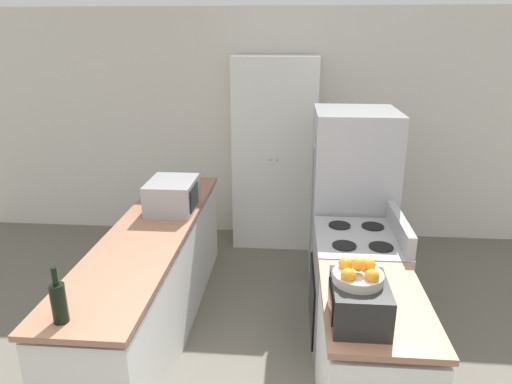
# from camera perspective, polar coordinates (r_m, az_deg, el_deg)

# --- Properties ---
(wall_back) EXTENTS (7.00, 0.06, 2.60)m
(wall_back) POSITION_cam_1_polar(r_m,az_deg,el_deg) (5.32, 1.43, 8.14)
(wall_back) COLOR silver
(wall_back) RESTS_ON ground_plane
(counter_left) EXTENTS (0.60, 2.74, 0.88)m
(counter_left) POSITION_cam_1_polar(r_m,az_deg,el_deg) (3.84, -12.61, -10.71)
(counter_left) COLOR silver
(counter_left) RESTS_ON ground_plane
(counter_right) EXTENTS (0.60, 0.95, 0.88)m
(counter_right) POSITION_cam_1_polar(r_m,az_deg,el_deg) (2.98, 14.01, -20.48)
(counter_right) COLOR silver
(counter_right) RESTS_ON ground_plane
(pantry_cabinet) EXTENTS (0.90, 0.49, 2.10)m
(pantry_cabinet) POSITION_cam_1_polar(r_m,az_deg,el_deg) (5.09, 2.33, 4.78)
(pantry_cabinet) COLOR silver
(pantry_cabinet) RESTS_ON ground_plane
(stove) EXTENTS (0.66, 0.76, 1.04)m
(stove) POSITION_cam_1_polar(r_m,az_deg,el_deg) (3.69, 12.29, -11.55)
(stove) COLOR #9E9EA3
(stove) RESTS_ON ground_plane
(refrigerator) EXTENTS (0.73, 0.77, 1.70)m
(refrigerator) POSITION_cam_1_polar(r_m,az_deg,el_deg) (4.25, 11.75, -1.38)
(refrigerator) COLOR #A3A3A8
(refrigerator) RESTS_ON ground_plane
(microwave) EXTENTS (0.39, 0.48, 0.26)m
(microwave) POSITION_cam_1_polar(r_m,az_deg,el_deg) (3.94, -10.39, -0.39)
(microwave) COLOR #939399
(microwave) RESTS_ON counter_left
(wine_bottle) EXTENTS (0.08, 0.08, 0.32)m
(wine_bottle) POSITION_cam_1_polar(r_m,az_deg,el_deg) (2.61, -23.43, -12.47)
(wine_bottle) COLOR black
(wine_bottle) RESTS_ON counter_left
(toaster_oven) EXTENTS (0.29, 0.38, 0.22)m
(toaster_oven) POSITION_cam_1_polar(r_m,az_deg,el_deg) (2.48, 12.75, -13.30)
(toaster_oven) COLOR black
(toaster_oven) RESTS_ON counter_right
(fruit_bowl) EXTENTS (0.26, 0.26, 0.14)m
(fruit_bowl) POSITION_cam_1_polar(r_m,az_deg,el_deg) (2.42, 12.65, -10.00)
(fruit_bowl) COLOR #B2A893
(fruit_bowl) RESTS_ON toaster_oven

